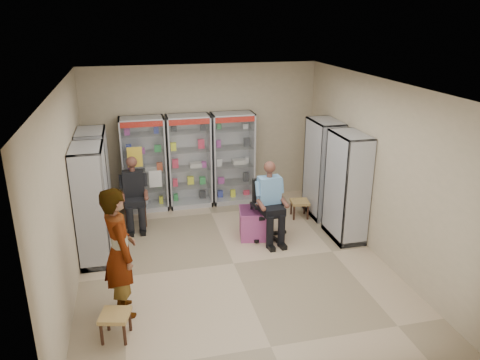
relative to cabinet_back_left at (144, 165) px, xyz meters
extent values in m
plane|color=tan|center=(1.30, -2.73, -1.00)|extent=(6.00, 6.00, 0.00)
cube|color=#BBA98B|center=(1.30, 0.27, 0.50)|extent=(5.00, 0.02, 3.00)
cube|color=#BBA98B|center=(1.30, -5.73, 0.50)|extent=(5.00, 0.02, 3.00)
cube|color=#BBA98B|center=(-1.20, -2.73, 0.50)|extent=(0.02, 6.00, 3.00)
cube|color=#BBA98B|center=(3.80, -2.73, 0.50)|extent=(0.02, 6.00, 3.00)
cube|color=silver|center=(1.30, -2.73, 2.00)|extent=(5.00, 6.00, 0.02)
cube|color=#B8BAC0|center=(0.00, 0.00, 0.00)|extent=(0.90, 0.50, 2.00)
cube|color=silver|center=(0.95, 0.00, 0.00)|extent=(0.90, 0.50, 2.00)
cube|color=#A7A9AE|center=(1.90, 0.00, 0.00)|extent=(0.90, 0.50, 2.00)
cube|color=#A5A6AC|center=(3.53, -1.13, 0.00)|extent=(0.90, 0.50, 2.00)
cube|color=#A6A9AD|center=(3.53, -2.23, 0.00)|extent=(0.90, 0.50, 2.00)
cube|color=#A5A8AC|center=(-0.93, -0.93, 0.00)|extent=(0.90, 0.50, 2.00)
cube|color=#B4B6BB|center=(-0.93, -2.03, 0.00)|extent=(0.90, 0.50, 2.00)
cube|color=#321D13|center=(-0.25, -0.73, -0.53)|extent=(0.42, 0.42, 0.94)
cube|color=black|center=(2.14, -1.89, -0.44)|extent=(0.65, 0.65, 1.11)
cube|color=#AE4593|center=(1.92, -1.83, -0.73)|extent=(0.66, 0.64, 0.55)
cylinder|color=#5C2307|center=(1.95, -1.81, -0.40)|extent=(0.07, 0.07, 0.11)
cube|color=olive|center=(3.05, -1.17, -0.82)|extent=(0.40, 0.40, 0.36)
cube|color=olive|center=(-0.60, -4.23, -0.82)|extent=(0.44, 0.44, 0.36)
imported|color=#979699|center=(-0.49, -3.66, -0.07)|extent=(0.60, 0.77, 1.87)
camera|label=1|loc=(-0.21, -9.52, 2.99)|focal=35.00mm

